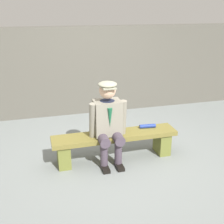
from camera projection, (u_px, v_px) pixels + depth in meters
ground_plane at (115, 158)px, 4.41m from camera, size 30.00×30.00×0.00m
bench at (115, 141)px, 4.30m from camera, size 1.89×0.36×0.42m
seated_man at (108, 120)px, 4.10m from camera, size 0.56×0.54×1.24m
rolled_magazine at (148, 126)px, 4.45m from camera, size 0.26×0.08×0.06m
stadium_wall at (87, 71)px, 6.07m from camera, size 12.00×0.24×1.84m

